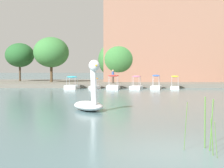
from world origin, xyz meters
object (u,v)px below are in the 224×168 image
object	(u,v)px
pedal_boat_blue	(156,85)
pedal_boat_cyan	(72,85)
swan_boat	(89,100)
person_on_path	(113,76)
pedal_boat_orange	(95,86)
pedal_boat_pink	(136,86)
pedal_boat_yellow	(175,85)
tree_willow_overhanging	(119,60)
tree_broadleaf_behind_dock	(20,55)
pedal_boat_red	(113,85)
tree_broadleaf_left	(51,52)

from	to	relation	value
pedal_boat_blue	pedal_boat_cyan	size ratio (longest dim) A/B	0.93
swan_boat	pedal_boat_blue	distance (m)	20.53
person_on_path	pedal_boat_orange	bearing A→B (deg)	-116.28
swan_boat	pedal_boat_pink	bearing A→B (deg)	78.90
pedal_boat_yellow	tree_willow_overhanging	distance (m)	12.95
swan_boat	pedal_boat_orange	bearing A→B (deg)	92.68
tree_broadleaf_behind_dock	pedal_boat_cyan	bearing A→B (deg)	-51.20
pedal_boat_orange	person_on_path	size ratio (longest dim) A/B	1.09
pedal_boat_red	pedal_boat_cyan	world-z (taller)	pedal_boat_red
pedal_boat_orange	tree_broadleaf_behind_dock	distance (m)	17.04
swan_boat	tree_willow_overhanging	bearing A→B (deg)	86.31
pedal_boat_blue	tree_willow_overhanging	xyz separation A→B (m)	(-4.11, 11.12, 3.24)
pedal_boat_blue	pedal_boat_cyan	distance (m)	9.61
pedal_boat_orange	pedal_boat_blue	bearing A→B (deg)	-3.99
person_on_path	pedal_boat_pink	bearing A→B (deg)	-60.03
pedal_boat_yellow	tree_broadleaf_behind_dock	size ratio (longest dim) A/B	0.31
pedal_boat_cyan	tree_broadleaf_behind_dock	distance (m)	15.50
pedal_boat_red	pedal_boat_yellow	bearing A→B (deg)	2.60
pedal_boat_blue	pedal_boat_red	size ratio (longest dim) A/B	0.93
pedal_boat_pink	pedal_boat_yellow	bearing A→B (deg)	2.99
tree_broadleaf_behind_dock	swan_boat	bearing A→B (deg)	-67.74
pedal_boat_orange	pedal_boat_red	bearing A→B (deg)	-13.74
pedal_boat_red	pedal_boat_orange	world-z (taller)	pedal_boat_red
tree_broadleaf_left	pedal_boat_orange	bearing A→B (deg)	-50.77
pedal_boat_cyan	tree_broadleaf_left	distance (m)	10.10
tree_broadleaf_left	tree_broadleaf_behind_dock	xyz separation A→B (m)	(-5.41, 3.40, -0.25)
tree_willow_overhanging	tree_broadleaf_left	xyz separation A→B (m)	(-9.48, -2.59, 0.98)
pedal_boat_blue	person_on_path	bearing A→B (deg)	136.23
pedal_boat_blue	person_on_path	distance (m)	6.91
pedal_boat_blue	pedal_boat_red	bearing A→B (deg)	-179.53
pedal_boat_orange	tree_broadleaf_left	xyz separation A→B (m)	(-6.56, 8.04, 4.26)
pedal_boat_yellow	pedal_boat_blue	world-z (taller)	pedal_boat_blue
swan_boat	pedal_boat_pink	world-z (taller)	swan_boat
pedal_boat_yellow	pedal_boat_red	world-z (taller)	pedal_boat_red
pedal_boat_pink	tree_willow_overhanging	world-z (taller)	tree_willow_overhanging
pedal_boat_pink	pedal_boat_red	distance (m)	2.62
swan_boat	tree_broadleaf_behind_dock	distance (m)	34.29
pedal_boat_yellow	pedal_boat_orange	distance (m)	9.25
pedal_boat_yellow	pedal_boat_pink	distance (m)	4.46
swan_boat	tree_willow_overhanging	xyz separation A→B (m)	(1.98, 30.72, 3.08)
swan_boat	pedal_boat_orange	size ratio (longest dim) A/B	1.55
pedal_boat_red	pedal_boat_cyan	distance (m)	4.76
pedal_boat_red	pedal_boat_cyan	bearing A→B (deg)	176.54
pedal_boat_pink	person_on_path	bearing A→B (deg)	119.97
tree_broadleaf_left	tree_broadleaf_behind_dock	size ratio (longest dim) A/B	1.04
swan_boat	pedal_boat_yellow	world-z (taller)	swan_boat
tree_broadleaf_left	person_on_path	xyz separation A→B (m)	(8.66, -3.80, -3.24)
tree_broadleaf_left	swan_boat	bearing A→B (deg)	-75.07
swan_boat	tree_broadleaf_left	distance (m)	29.40
pedal_boat_orange	tree_willow_overhanging	xyz separation A→B (m)	(2.92, 10.63, 3.27)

